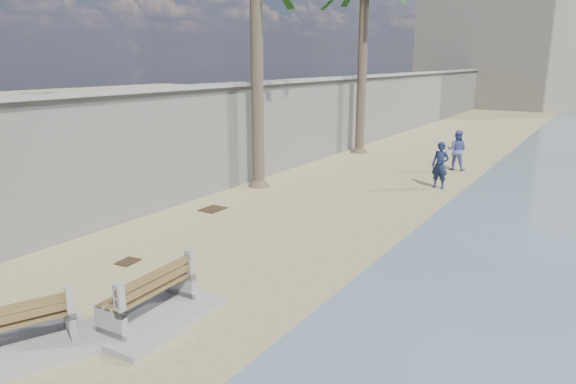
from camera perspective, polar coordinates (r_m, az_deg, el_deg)
The scene contains 9 objects.
seawall at distance 26.06m, azimuth 6.66°, elevation 8.58°, with size 0.45×70.00×3.50m, color gray.
wall_cap at distance 25.94m, azimuth 6.78°, elevation 12.54°, with size 0.80×70.00×0.12m, color gray.
end_building at distance 56.00m, azimuth 25.06°, elevation 15.82°, with size 18.00×12.00×14.00m, color #B7AA93.
bench_near at distance 9.03m, azimuth -28.03°, elevation -13.41°, with size 2.20×2.53×0.89m.
bench_far at distance 9.26m, azimuth -15.20°, elevation -11.26°, with size 1.66×2.35×0.95m.
person_a at distance 18.56m, azimuth 16.57°, elevation 3.22°, with size 0.68×0.46×1.88m, color #151F3B.
person_b at distance 21.98m, azimuth 18.26°, elevation 4.67°, with size 0.87×0.68×1.81m, color #495397.
debris_c at distance 15.59m, azimuth -8.37°, elevation -1.89°, with size 0.73×0.58×0.03m, color #382616.
debris_d at distance 12.03m, azimuth -17.35°, elevation -7.40°, with size 0.47×0.38×0.03m, color #382616.
Camera 1 is at (6.06, -3.36, 4.35)m, focal length 32.00 mm.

